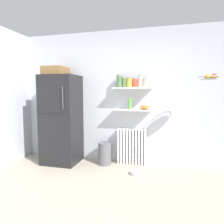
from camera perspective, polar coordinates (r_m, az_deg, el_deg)
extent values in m
plane|color=#B2A893|center=(2.81, -1.59, -24.25)|extent=(7.04, 7.04, 0.00)
cube|color=silver|center=(3.95, 4.62, 4.15)|extent=(7.04, 0.10, 2.60)
cube|color=black|center=(4.07, -14.30, -2.10)|extent=(0.67, 0.62, 1.73)
cube|color=#262628|center=(3.78, -16.65, -0.26)|extent=(0.66, 0.01, 0.01)
cylinder|color=#4C4C51|center=(3.64, -13.99, 4.02)|extent=(0.02, 0.02, 0.40)
cube|color=olive|center=(4.10, -15.88, 11.20)|extent=(0.40, 0.44, 0.16)
cube|color=white|center=(3.99, 2.00, -9.68)|extent=(0.04, 0.12, 0.69)
cube|color=white|center=(3.98, 2.82, -9.72)|extent=(0.04, 0.12, 0.69)
cube|color=white|center=(3.97, 3.65, -9.77)|extent=(0.04, 0.12, 0.69)
cube|color=white|center=(3.96, 4.48, -9.82)|extent=(0.04, 0.12, 0.69)
cube|color=white|center=(3.95, 5.32, -9.86)|extent=(0.04, 0.12, 0.69)
cube|color=white|center=(3.94, 6.16, -9.90)|extent=(0.04, 0.12, 0.69)
cube|color=white|center=(3.93, 7.00, -9.94)|extent=(0.04, 0.12, 0.69)
cube|color=white|center=(3.93, 7.85, -9.98)|extent=(0.04, 0.12, 0.69)
cube|color=white|center=(3.92, 8.70, -10.02)|extent=(0.04, 0.12, 0.69)
cube|color=white|center=(3.92, 9.55, -10.05)|extent=(0.04, 0.12, 0.69)
cube|color=white|center=(3.79, 5.77, 0.59)|extent=(0.73, 0.22, 0.02)
cube|color=white|center=(3.77, 5.83, 6.88)|extent=(0.73, 0.22, 0.02)
cylinder|color=#5B7F4C|center=(3.82, 2.14, 8.72)|extent=(0.11, 0.11, 0.22)
cylinder|color=gray|center=(3.83, 2.15, 10.50)|extent=(0.10, 0.10, 0.02)
cylinder|color=#5B7F4C|center=(3.80, 3.61, 8.31)|extent=(0.09, 0.09, 0.16)
cylinder|color=gray|center=(3.81, 3.62, 9.68)|extent=(0.09, 0.09, 0.02)
cylinder|color=yellow|center=(3.79, 5.10, 8.31)|extent=(0.12, 0.12, 0.16)
cylinder|color=gray|center=(3.79, 5.11, 9.69)|extent=(0.11, 0.11, 0.02)
cylinder|color=#C64C38|center=(3.77, 6.60, 8.19)|extent=(0.12, 0.12, 0.15)
cylinder|color=gray|center=(3.78, 6.61, 9.47)|extent=(0.11, 0.11, 0.02)
cylinder|color=beige|center=(3.76, 8.11, 8.64)|extent=(0.08, 0.08, 0.21)
cylinder|color=gray|center=(3.77, 8.14, 10.37)|extent=(0.08, 0.08, 0.02)
cylinder|color=beige|center=(3.75, 9.63, 8.15)|extent=(0.10, 0.10, 0.15)
cylinder|color=gray|center=(3.75, 9.65, 9.42)|extent=(0.09, 0.09, 0.02)
cylinder|color=#66A84C|center=(3.79, 5.11, 2.37)|extent=(0.07, 0.07, 0.21)
ellipsoid|color=orange|center=(3.75, 9.36, 1.29)|extent=(0.17, 0.17, 0.08)
cylinder|color=slate|center=(3.95, -2.11, -11.82)|extent=(0.25, 0.25, 0.43)
cylinder|color=#B7B7BC|center=(3.58, 6.59, -16.99)|extent=(0.16, 0.16, 0.05)
torus|color=#B2B2B7|center=(3.43, 26.09, 9.11)|extent=(0.31, 0.31, 0.01)
cylinder|color=#A8A8AD|center=(3.42, 26.06, 8.44)|extent=(0.25, 0.25, 0.01)
sphere|color=red|center=(3.45, 27.34, 9.12)|extent=(0.08, 0.08, 0.08)
sphere|color=gold|center=(3.46, 25.52, 9.10)|extent=(0.07, 0.07, 0.07)
sphere|color=gold|center=(3.38, 25.86, 9.23)|extent=(0.08, 0.08, 0.08)
ellipsoid|color=yellow|center=(3.41, 26.81, 9.02)|extent=(0.12, 0.17, 0.06)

